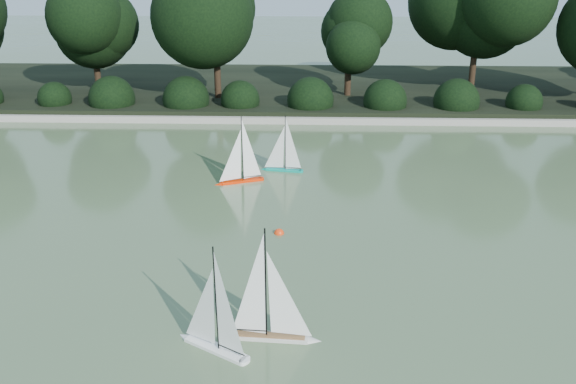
% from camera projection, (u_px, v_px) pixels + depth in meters
% --- Properties ---
extents(ground, '(80.00, 80.00, 0.00)m').
position_uv_depth(ground, '(320.00, 275.00, 9.60)').
color(ground, '#435633').
rests_on(ground, ground).
extents(pond_coping, '(40.00, 0.35, 0.18)m').
position_uv_depth(pond_coping, '(316.00, 120.00, 17.98)').
color(pond_coping, gray).
rests_on(pond_coping, ground).
extents(far_bank, '(40.00, 8.00, 0.30)m').
position_uv_depth(far_bank, '(315.00, 89.00, 21.70)').
color(far_bank, black).
rests_on(far_bank, ground).
extents(tree_line, '(26.31, 3.93, 4.39)m').
position_uv_depth(tree_line, '(357.00, 18.00, 19.31)').
color(tree_line, black).
rests_on(tree_line, ground).
extents(shrub_hedge, '(29.10, 1.10, 1.10)m').
position_uv_depth(shrub_hedge, '(316.00, 100.00, 18.69)').
color(shrub_hedge, black).
rests_on(shrub_hedge, ground).
extents(sailboat_white_a, '(1.00, 0.71, 1.50)m').
position_uv_depth(sailboat_white_a, '(210.00, 331.00, 7.76)').
color(sailboat_white_a, white).
rests_on(sailboat_white_a, ground).
extents(sailboat_white_b, '(1.19, 0.27, 1.62)m').
position_uv_depth(sailboat_white_b, '(277.00, 322.00, 7.94)').
color(sailboat_white_b, silver).
rests_on(sailboat_white_b, ground).
extents(sailboat_orange, '(1.05, 0.55, 1.48)m').
position_uv_depth(sailboat_orange, '(238.00, 172.00, 13.35)').
color(sailboat_orange, '#FE2900').
rests_on(sailboat_orange, ground).
extents(sailboat_teal, '(0.98, 0.31, 1.34)m').
position_uv_depth(sailboat_teal, '(280.00, 161.00, 14.08)').
color(sailboat_teal, '#049781').
rests_on(sailboat_teal, ground).
extents(race_buoy, '(0.17, 0.17, 0.17)m').
position_uv_depth(race_buoy, '(279.00, 233.00, 11.01)').
color(race_buoy, '#FF3A0D').
rests_on(race_buoy, ground).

